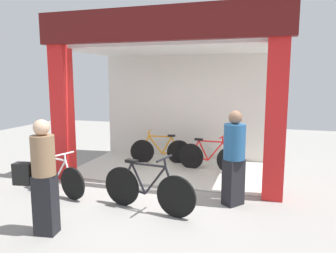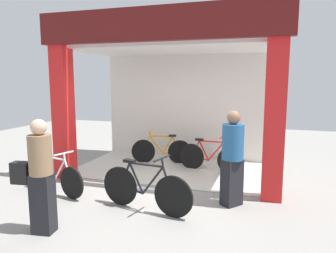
{
  "view_description": "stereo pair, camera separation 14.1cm",
  "coord_description": "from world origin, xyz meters",
  "px_view_note": "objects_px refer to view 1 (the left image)",
  "views": [
    {
      "loc": [
        2.0,
        -5.97,
        2.18
      ],
      "look_at": [
        0.0,
        0.65,
        1.15
      ],
      "focal_mm": 34.34,
      "sensor_mm": 36.0,
      "label": 1
    },
    {
      "loc": [
        2.14,
        -5.93,
        2.18
      ],
      "look_at": [
        0.0,
        0.65,
        1.15
      ],
      "focal_mm": 34.34,
      "sensor_mm": 36.0,
      "label": 2
    }
  ],
  "objects_px": {
    "bicycle_inside_0": "(161,150)",
    "pedestrian_0": "(234,156)",
    "bicycle_parked_1": "(147,189)",
    "pedestrian_1": "(42,176)",
    "bicycle_parked_0": "(56,177)",
    "bicycle_inside_1": "(210,157)"
  },
  "relations": [
    {
      "from": "bicycle_parked_1",
      "to": "pedestrian_1",
      "type": "distance_m",
      "value": 1.68
    },
    {
      "from": "pedestrian_0",
      "to": "pedestrian_1",
      "type": "height_order",
      "value": "pedestrian_0"
    },
    {
      "from": "bicycle_inside_1",
      "to": "bicycle_inside_0",
      "type": "bearing_deg",
      "value": 165.39
    },
    {
      "from": "bicycle_inside_0",
      "to": "bicycle_inside_1",
      "type": "height_order",
      "value": "bicycle_inside_1"
    },
    {
      "from": "bicycle_parked_0",
      "to": "pedestrian_1",
      "type": "distance_m",
      "value": 1.68
    },
    {
      "from": "pedestrian_0",
      "to": "pedestrian_1",
      "type": "distance_m",
      "value": 3.07
    },
    {
      "from": "bicycle_parked_0",
      "to": "pedestrian_1",
      "type": "height_order",
      "value": "pedestrian_1"
    },
    {
      "from": "bicycle_parked_0",
      "to": "bicycle_parked_1",
      "type": "relative_size",
      "value": 0.87
    },
    {
      "from": "bicycle_parked_0",
      "to": "pedestrian_1",
      "type": "xyz_separation_m",
      "value": [
        0.81,
        -1.38,
        0.51
      ]
    },
    {
      "from": "bicycle_inside_0",
      "to": "pedestrian_0",
      "type": "relative_size",
      "value": 0.93
    },
    {
      "from": "bicycle_inside_1",
      "to": "bicycle_parked_0",
      "type": "bearing_deg",
      "value": -136.73
    },
    {
      "from": "bicycle_inside_1",
      "to": "bicycle_parked_1",
      "type": "height_order",
      "value": "bicycle_parked_1"
    },
    {
      "from": "bicycle_parked_0",
      "to": "pedestrian_0",
      "type": "xyz_separation_m",
      "value": [
        3.26,
        0.48,
        0.53
      ]
    },
    {
      "from": "bicycle_inside_0",
      "to": "pedestrian_1",
      "type": "relative_size",
      "value": 0.94
    },
    {
      "from": "bicycle_parked_1",
      "to": "pedestrian_1",
      "type": "height_order",
      "value": "pedestrian_1"
    },
    {
      "from": "bicycle_inside_0",
      "to": "bicycle_parked_1",
      "type": "height_order",
      "value": "bicycle_parked_1"
    },
    {
      "from": "bicycle_parked_0",
      "to": "bicycle_inside_0",
      "type": "bearing_deg",
      "value": 66.38
    },
    {
      "from": "pedestrian_0",
      "to": "pedestrian_1",
      "type": "bearing_deg",
      "value": -142.84
    },
    {
      "from": "bicycle_parked_1",
      "to": "pedestrian_1",
      "type": "relative_size",
      "value": 1.04
    },
    {
      "from": "bicycle_inside_0",
      "to": "pedestrian_0",
      "type": "height_order",
      "value": "pedestrian_0"
    },
    {
      "from": "bicycle_inside_0",
      "to": "pedestrian_1",
      "type": "bearing_deg",
      "value": -95.33
    },
    {
      "from": "bicycle_parked_1",
      "to": "pedestrian_1",
      "type": "bearing_deg",
      "value": -133.83
    }
  ]
}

